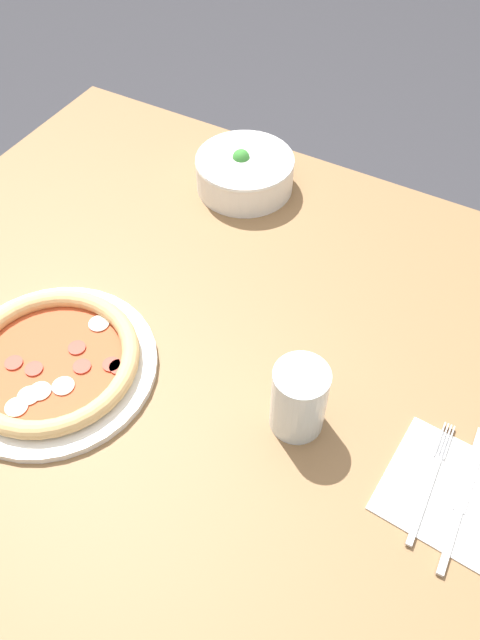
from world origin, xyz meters
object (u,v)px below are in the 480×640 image
bowl (245,171)px  fork (430,483)px  knife (461,503)px  glass (299,399)px  pizza (51,362)px

bowl → fork: 0.64m
knife → glass: size_ratio=1.90×
bowl → knife: bearing=-37.9°
glass → fork: bearing=-0.4°
bowl → glass: size_ratio=1.61×
bowl → fork: bowl is taller
knife → glass: (-0.23, 0.01, 0.05)m
knife → glass: glass is taller
pizza → knife: size_ratio=1.42×
bowl → fork: bearing=-39.7°
pizza → knife: bearing=8.3°
bowl → knife: 0.68m
bowl → glass: (0.31, -0.41, 0.02)m
pizza → glass: glass is taller
bowl → knife: size_ratio=0.85×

